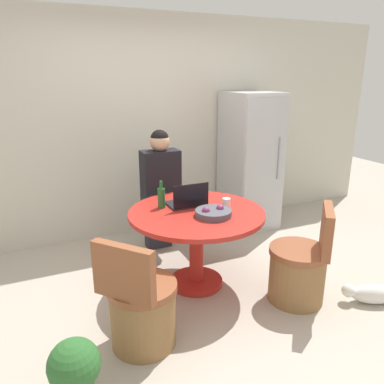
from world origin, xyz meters
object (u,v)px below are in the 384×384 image
Objects in this scene: laptop at (187,201)px; cat at (371,294)px; potted_plant at (75,371)px; fruit_bowl at (213,213)px; chair_near_right_corner at (300,270)px; chair_near_left_corner at (141,310)px; bottle at (161,197)px; refrigerator at (250,161)px; person_seated at (159,186)px; dining_table at (196,228)px.

cat is (1.28, -1.07, -0.70)m from laptop.
potted_plant is at bearing 43.01° from laptop.
chair_near_right_corner is at bearing -34.28° from fruit_bowl.
potted_plant is (-0.51, -0.36, -0.04)m from chair_near_left_corner.
bottle is 0.51× the size of cat.
fruit_bowl is 1.25× the size of bottle.
laptop is 1.81m from cat.
chair_near_right_corner is 0.66m from cat.
refrigerator is at bearing -62.98° from cat.
refrigerator is at bearing -157.53° from chair_near_right_corner.
bottle is (0.46, 0.81, 0.55)m from chair_near_left_corner.
chair_near_right_corner is 0.90m from fruit_bowl.
person_seated reaches higher than bottle.
refrigerator reaches higher than laptop.
potted_plant is (-1.31, -0.79, -0.51)m from fruit_bowl.
fruit_bowl is at bearing 31.20° from potted_plant.
bottle is at bearing -89.91° from chair_near_right_corner.
cat is at bearing 140.15° from laptop.
chair_near_left_corner is 2.78× the size of fruit_bowl.
dining_table is (-1.26, -1.10, -0.28)m from refrigerator.
chair_near_right_corner is 2.78× the size of fruit_bowl.
fruit_bowl is at bearing 97.74° from person_seated.
potted_plant is (-1.94, -0.36, -0.04)m from chair_near_right_corner.
chair_near_right_corner is (1.42, -0.00, 0.00)m from chair_near_left_corner.
refrigerator reaches higher than bottle.
refrigerator is 5.42× the size of fruit_bowl.
refrigerator is 1.40× the size of dining_table.
bottle is (-1.51, -0.89, -0.02)m from refrigerator.
dining_table is at bearing 114.61° from fruit_bowl.
bottle is at bearing -69.38° from chair_near_left_corner.
bottle reaches higher than fruit_bowl.
chair_near_right_corner reaches higher than dining_table.
laptop is at bearing 93.19° from person_seated.
fruit_bowl is at bearing -4.83° from cat.
fruit_bowl reaches higher than potted_plant.
chair_near_left_corner is 1.42m from chair_near_right_corner.
refrigerator is 1.76m from bottle.
bottle reaches higher than chair_near_right_corner.
person_seated is (-1.32, -0.26, -0.10)m from refrigerator.
potted_plant is at bearing -39.08° from chair_near_right_corner.
dining_table is 1.59m from potted_plant.
refrigerator is 3.29m from potted_plant.
fruit_bowl is at bearing -49.18° from bottle.
refrigerator reaches higher than person_seated.
bottle is at bearing 72.38° from person_seated.
person_seated is 0.68m from laptop.
chair_near_right_corner reaches higher than potted_plant.
laptop is 1.36× the size of bottle.
laptop is at bearing 43.01° from potted_plant.
chair_near_right_corner is 3.46× the size of bottle.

